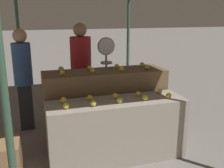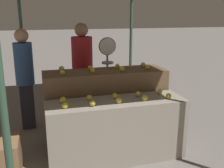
{
  "view_description": "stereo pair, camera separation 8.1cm",
  "coord_description": "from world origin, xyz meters",
  "px_view_note": "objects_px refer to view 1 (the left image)",
  "views": [
    {
      "loc": [
        -1.02,
        -3.11,
        1.96
      ],
      "look_at": [
        0.02,
        0.3,
        0.99
      ],
      "focal_mm": 42.0,
      "sensor_mm": 36.0,
      "label": 1
    },
    {
      "loc": [
        -0.95,
        -3.13,
        1.96
      ],
      "look_at": [
        0.02,
        0.3,
        0.99
      ],
      "focal_mm": 42.0,
      "sensor_mm": 36.0,
      "label": 2
    }
  ],
  "objects_px": {
    "produce_scale": "(106,62)",
    "person_customer_left": "(23,72)",
    "wooden_crate_side": "(0,161)",
    "person_vendor_at_scale": "(81,66)"
  },
  "relations": [
    {
      "from": "produce_scale",
      "to": "person_customer_left",
      "type": "bearing_deg",
      "value": 171.12
    },
    {
      "from": "produce_scale",
      "to": "wooden_crate_side",
      "type": "bearing_deg",
      "value": -144.3
    },
    {
      "from": "person_customer_left",
      "to": "wooden_crate_side",
      "type": "xyz_separation_m",
      "value": [
        -0.3,
        -1.42,
        -0.77
      ]
    },
    {
      "from": "produce_scale",
      "to": "wooden_crate_side",
      "type": "relative_size",
      "value": 3.23
    },
    {
      "from": "person_customer_left",
      "to": "wooden_crate_side",
      "type": "distance_m",
      "value": 1.64
    },
    {
      "from": "person_vendor_at_scale",
      "to": "person_customer_left",
      "type": "bearing_deg",
      "value": 27.31
    },
    {
      "from": "person_vendor_at_scale",
      "to": "wooden_crate_side",
      "type": "relative_size",
      "value": 3.71
    },
    {
      "from": "produce_scale",
      "to": "wooden_crate_side",
      "type": "height_order",
      "value": "produce_scale"
    },
    {
      "from": "produce_scale",
      "to": "person_vendor_at_scale",
      "type": "distance_m",
      "value": 0.49
    },
    {
      "from": "wooden_crate_side",
      "to": "person_vendor_at_scale",
      "type": "bearing_deg",
      "value": 48.86
    }
  ]
}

